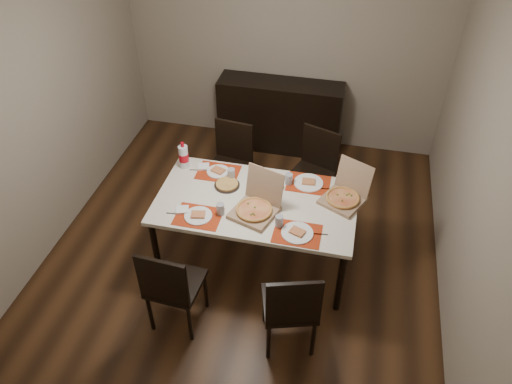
{
  "coord_description": "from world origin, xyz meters",
  "views": [
    {
      "loc": [
        0.9,
        -3.5,
        3.69
      ],
      "look_at": [
        0.15,
        -0.19,
        0.85
      ],
      "focal_mm": 35.0,
      "sensor_mm": 36.0,
      "label": 1
    }
  ],
  "objects_px": {
    "chair_far_left": "(231,161)",
    "soda_bottle": "(184,157)",
    "chair_near_right": "(291,306)",
    "dip_bowl": "(277,187)",
    "dining_table": "(256,206)",
    "chair_far_right": "(314,168)",
    "sideboard": "(280,116)",
    "pizza_box_center": "(256,207)",
    "chair_near_left": "(171,286)"
  },
  "relations": [
    {
      "from": "soda_bottle",
      "to": "dip_bowl",
      "type": "bearing_deg",
      "value": -7.82
    },
    {
      "from": "chair_near_left",
      "to": "chair_near_right",
      "type": "bearing_deg",
      "value": 0.57
    },
    {
      "from": "chair_near_right",
      "to": "chair_far_right",
      "type": "bearing_deg",
      "value": 91.9
    },
    {
      "from": "chair_far_left",
      "to": "dip_bowl",
      "type": "bearing_deg",
      "value": -45.7
    },
    {
      "from": "chair_near_left",
      "to": "dip_bowl",
      "type": "xyz_separation_m",
      "value": [
        0.65,
        1.12,
        0.25
      ]
    },
    {
      "from": "sideboard",
      "to": "pizza_box_center",
      "type": "height_order",
      "value": "pizza_box_center"
    },
    {
      "from": "chair_near_right",
      "to": "dip_bowl",
      "type": "xyz_separation_m",
      "value": [
        -0.34,
        1.12,
        0.25
      ]
    },
    {
      "from": "sideboard",
      "to": "chair_near_right",
      "type": "distance_m",
      "value": 2.94
    },
    {
      "from": "chair_far_left",
      "to": "dip_bowl",
      "type": "xyz_separation_m",
      "value": [
        0.62,
        -0.63,
        0.25
      ]
    },
    {
      "from": "dining_table",
      "to": "chair_far_right",
      "type": "height_order",
      "value": "chair_far_right"
    },
    {
      "from": "dining_table",
      "to": "dip_bowl",
      "type": "distance_m",
      "value": 0.27
    },
    {
      "from": "chair_near_right",
      "to": "pizza_box_center",
      "type": "bearing_deg",
      "value": 120.76
    },
    {
      "from": "chair_far_left",
      "to": "pizza_box_center",
      "type": "height_order",
      "value": "pizza_box_center"
    },
    {
      "from": "soda_bottle",
      "to": "sideboard",
      "type": "bearing_deg",
      "value": 68.31
    },
    {
      "from": "dip_bowl",
      "to": "soda_bottle",
      "type": "distance_m",
      "value": 0.95
    },
    {
      "from": "dining_table",
      "to": "soda_bottle",
      "type": "distance_m",
      "value": 0.88
    },
    {
      "from": "chair_far_right",
      "to": "dip_bowl",
      "type": "relative_size",
      "value": 7.54
    },
    {
      "from": "dining_table",
      "to": "chair_far_right",
      "type": "relative_size",
      "value": 1.94
    },
    {
      "from": "chair_near_right",
      "to": "chair_far_right",
      "type": "xyz_separation_m",
      "value": [
        -0.06,
        1.82,
        0.0
      ]
    },
    {
      "from": "chair_near_right",
      "to": "chair_far_left",
      "type": "relative_size",
      "value": 1.0
    },
    {
      "from": "dip_bowl",
      "to": "soda_bottle",
      "type": "relative_size",
      "value": 0.44
    },
    {
      "from": "sideboard",
      "to": "dip_bowl",
      "type": "bearing_deg",
      "value": -80.57
    },
    {
      "from": "chair_near_right",
      "to": "pizza_box_center",
      "type": "relative_size",
      "value": 1.91
    },
    {
      "from": "sideboard",
      "to": "chair_far_left",
      "type": "relative_size",
      "value": 1.61
    },
    {
      "from": "chair_near_right",
      "to": "pizza_box_center",
      "type": "xyz_separation_m",
      "value": [
        -0.45,
        0.76,
        0.3
      ]
    },
    {
      "from": "chair_near_left",
      "to": "chair_far_right",
      "type": "distance_m",
      "value": 2.05
    },
    {
      "from": "sideboard",
      "to": "chair_far_left",
      "type": "xyz_separation_m",
      "value": [
        -0.33,
        -1.12,
        0.06
      ]
    },
    {
      "from": "chair_far_left",
      "to": "dip_bowl",
      "type": "relative_size",
      "value": 7.54
    },
    {
      "from": "dining_table",
      "to": "chair_far_left",
      "type": "xyz_separation_m",
      "value": [
        -0.47,
        0.85,
        -0.17
      ]
    },
    {
      "from": "sideboard",
      "to": "chair_far_right",
      "type": "bearing_deg",
      "value": -61.59
    },
    {
      "from": "dining_table",
      "to": "chair_near_left",
      "type": "height_order",
      "value": "chair_near_left"
    },
    {
      "from": "sideboard",
      "to": "soda_bottle",
      "type": "relative_size",
      "value": 5.31
    },
    {
      "from": "dip_bowl",
      "to": "pizza_box_center",
      "type": "bearing_deg",
      "value": -107.5
    },
    {
      "from": "dip_bowl",
      "to": "dining_table",
      "type": "bearing_deg",
      "value": -124.66
    },
    {
      "from": "chair_far_left",
      "to": "soda_bottle",
      "type": "bearing_deg",
      "value": -122.33
    },
    {
      "from": "chair_far_left",
      "to": "soda_bottle",
      "type": "relative_size",
      "value": 3.29
    },
    {
      "from": "chair_near_left",
      "to": "sideboard",
      "type": "bearing_deg",
      "value": 82.99
    },
    {
      "from": "chair_far_right",
      "to": "chair_near_left",
      "type": "bearing_deg",
      "value": -116.72
    },
    {
      "from": "pizza_box_center",
      "to": "dining_table",
      "type": "bearing_deg",
      "value": 102.9
    },
    {
      "from": "chair_far_left",
      "to": "chair_near_right",
      "type": "bearing_deg",
      "value": -61.35
    },
    {
      "from": "chair_far_right",
      "to": "chair_near_right",
      "type": "bearing_deg",
      "value": -88.1
    },
    {
      "from": "soda_bottle",
      "to": "chair_far_left",
      "type": "bearing_deg",
      "value": 57.67
    },
    {
      "from": "dip_bowl",
      "to": "soda_bottle",
      "type": "xyz_separation_m",
      "value": [
        -0.94,
        0.13,
        0.1
      ]
    },
    {
      "from": "chair_near_right",
      "to": "dip_bowl",
      "type": "bearing_deg",
      "value": 106.8
    },
    {
      "from": "chair_near_left",
      "to": "pizza_box_center",
      "type": "relative_size",
      "value": 1.91
    },
    {
      "from": "dining_table",
      "to": "pizza_box_center",
      "type": "height_order",
      "value": "pizza_box_center"
    },
    {
      "from": "sideboard",
      "to": "dip_bowl",
      "type": "distance_m",
      "value": 1.81
    },
    {
      "from": "sideboard",
      "to": "pizza_box_center",
      "type": "distance_m",
      "value": 2.15
    },
    {
      "from": "chair_far_left",
      "to": "pizza_box_center",
      "type": "relative_size",
      "value": 1.91
    },
    {
      "from": "chair_near_right",
      "to": "soda_bottle",
      "type": "bearing_deg",
      "value": 135.72
    }
  ]
}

